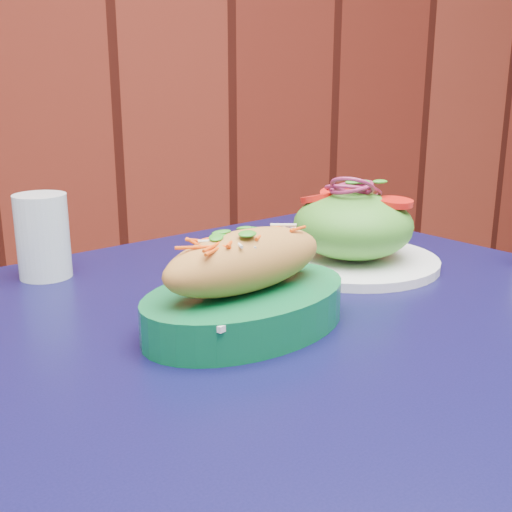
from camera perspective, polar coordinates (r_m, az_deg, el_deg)
name	(u,v)px	position (r m, az deg, el deg)	size (l,w,h in m)	color
cafe_table	(312,387)	(0.74, 4.97, -11.57)	(1.01, 1.01, 0.75)	black
banh_mi_basket	(246,288)	(0.65, -0.90, -2.85)	(0.28, 0.23, 0.11)	#0B6132
salad_plate	(353,232)	(0.87, 8.58, 2.14)	(0.24, 0.24, 0.12)	white
water_glass	(43,236)	(0.86, -18.42, 1.68)	(0.07, 0.07, 0.11)	silver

